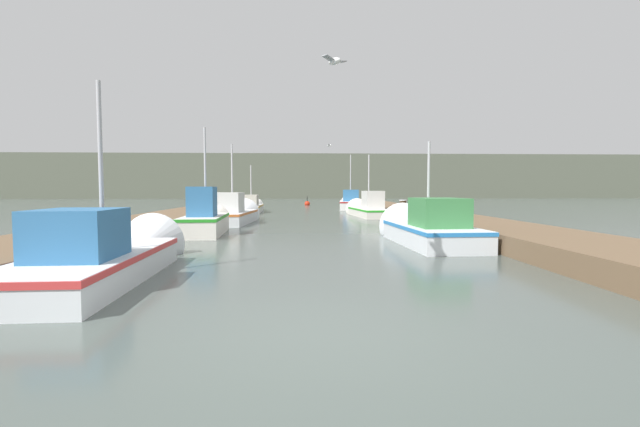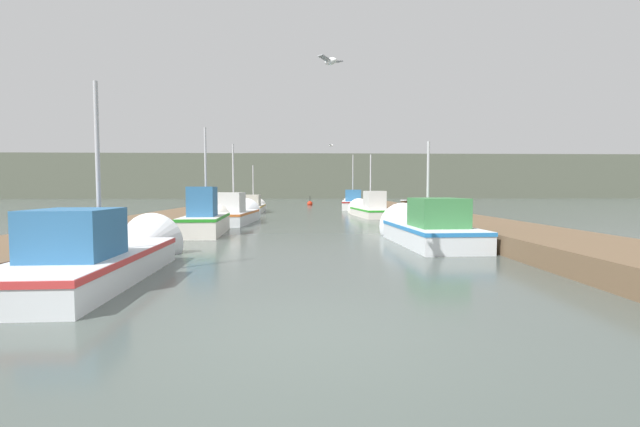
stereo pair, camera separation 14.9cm
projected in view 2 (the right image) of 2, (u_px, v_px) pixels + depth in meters
The scene contains 16 objects.
ground_plane at pixel (311, 336), 4.75m from camera, with size 200.00×200.00×0.00m.
dock_left at pixel (178, 218), 20.48m from camera, with size 2.81×40.00×0.49m.
dock_right at pixel (432, 217), 20.92m from camera, with size 2.81×40.00×0.49m.
distant_shore_ridge at pixel (305, 177), 77.34m from camera, with size 120.00×16.00×7.35m.
fishing_boat_0 at pixel (109, 254), 8.19m from camera, with size 1.82×5.63×4.08m.
fishing_boat_1 at pixel (424, 228), 13.01m from camera, with size 2.03×5.23×3.59m.
fishing_boat_2 at pixel (207, 219), 15.88m from camera, with size 1.58×4.83×4.16m.
fishing_boat_3 at pixel (235, 214), 20.78m from camera, with size 2.09×5.56×4.31m.
fishing_boat_4 at pixel (369, 209), 25.60m from camera, with size 2.12×5.86×4.15m.
fishing_boat_5 at pixel (254, 206), 30.23m from camera, with size 1.54×6.10×3.68m.
fishing_boat_6 at pixel (353, 203), 34.53m from camera, with size 2.18×5.65×4.80m.
mooring_piling_0 at pixel (404, 211), 20.48m from camera, with size 0.36×0.36×1.10m.
mooring_piling_1 at pixel (243, 203), 32.85m from camera, with size 0.31×0.31×1.04m.
channel_buoy at pixel (310, 204), 41.98m from camera, with size 0.54×0.54×1.04m.
seagull_lead at pixel (331, 145), 25.53m from camera, with size 0.31×0.55×0.12m.
seagull_1 at pixel (331, 61), 7.73m from camera, with size 0.48×0.46×0.12m.
Camera 2 is at (-0.06, -4.66, 1.64)m, focal length 24.00 mm.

